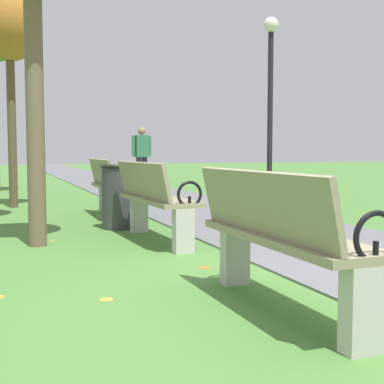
{
  "coord_description": "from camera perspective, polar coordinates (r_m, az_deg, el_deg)",
  "views": [
    {
      "loc": [
        -2.14,
        -2.97,
        1.01
      ],
      "look_at": [
        -0.05,
        2.69,
        0.55
      ],
      "focal_mm": 49.39,
      "sensor_mm": 36.0,
      "label": 1
    }
  ],
  "objects": [
    {
      "name": "park_bench_2",
      "position": [
        5.91,
        -4.12,
        -0.75
      ],
      "size": [
        0.55,
        1.62,
        0.9
      ],
      "color": "gray",
      "rests_on": "ground"
    },
    {
      "name": "paved_walkway",
      "position": [
        21.25,
        -11.26,
        1.6
      ],
      "size": [
        2.35,
        44.0,
        0.02
      ],
      "primitive_type": "cube",
      "color": "slate",
      "rests_on": "ground"
    },
    {
      "name": "tree_3",
      "position": [
        10.29,
        -19.12,
        16.32
      ],
      "size": [
        1.15,
        1.15,
        3.88
      ],
      "color": "brown",
      "rests_on": "ground"
    },
    {
      "name": "scattered_leaves",
      "position": [
        6.55,
        -4.14,
        -4.41
      ],
      "size": [
        4.77,
        9.68,
        0.02
      ],
      "color": "#93511E",
      "rests_on": "ground"
    },
    {
      "name": "park_bench_3",
      "position": [
        8.25,
        -8.79,
        0.67
      ],
      "size": [
        0.48,
        1.6,
        0.9
      ],
      "color": "gray",
      "rests_on": "ground"
    },
    {
      "name": "ground_plane",
      "position": [
        3.79,
        15.24,
        -11.25
      ],
      "size": [
        80.0,
        80.0,
        0.0
      ],
      "primitive_type": "plane",
      "color": "#4C7F38"
    },
    {
      "name": "lamp_post",
      "position": [
        10.09,
        8.47,
        11.72
      ],
      "size": [
        0.28,
        0.28,
        3.48
      ],
      "color": "black",
      "rests_on": "ground"
    },
    {
      "name": "pedestrian_walking",
      "position": [
        13.67,
        -5.45,
        4.01
      ],
      "size": [
        0.53,
        0.26,
        1.62
      ],
      "color": "#2D2D38",
      "rests_on": "paved_walkway"
    },
    {
      "name": "park_bench_1",
      "position": [
        3.35,
        9.31,
        -4.75
      ],
      "size": [
        0.48,
        1.6,
        0.9
      ],
      "color": "gray",
      "rests_on": "ground"
    },
    {
      "name": "trash_bin",
      "position": [
        7.0,
        -7.9,
        -0.48
      ],
      "size": [
        0.48,
        0.48,
        0.84
      ],
      "color": "#38383D",
      "rests_on": "ground"
    }
  ]
}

